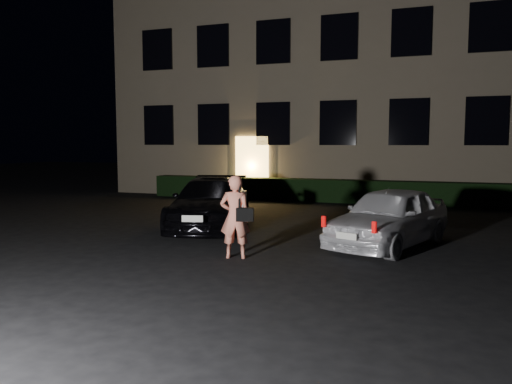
% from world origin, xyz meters
% --- Properties ---
extents(ground, '(80.00, 80.00, 0.00)m').
position_xyz_m(ground, '(0.00, 0.00, 0.00)').
color(ground, black).
rests_on(ground, ground).
extents(building, '(20.00, 8.11, 12.00)m').
position_xyz_m(building, '(-0.00, 14.99, 6.00)').
color(building, '#736652').
rests_on(building, ground).
extents(hedge, '(15.00, 0.70, 0.85)m').
position_xyz_m(hedge, '(0.00, 10.50, 0.42)').
color(hedge, black).
rests_on(hedge, ground).
extents(sedan, '(2.89, 4.77, 1.29)m').
position_xyz_m(sedan, '(-2.12, 3.80, 0.65)').
color(sedan, black).
rests_on(sedan, ground).
extents(hatch, '(2.74, 4.07, 1.29)m').
position_xyz_m(hatch, '(2.59, 2.77, 0.64)').
color(hatch, silver).
rests_on(hatch, ground).
extents(man, '(0.74, 0.53, 1.62)m').
position_xyz_m(man, '(-0.13, 0.61, 0.81)').
color(man, '#EF856A').
rests_on(man, ground).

